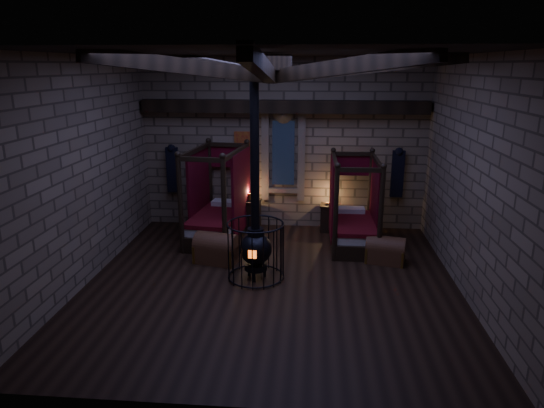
# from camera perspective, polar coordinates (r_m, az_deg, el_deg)

# --- Properties ---
(room) EXTENTS (7.02, 7.02, 4.29)m
(room) POSITION_cam_1_polar(r_m,az_deg,el_deg) (8.55, -0.04, 14.28)
(room) COLOR black
(room) RESTS_ON ground
(bed_left) EXTENTS (1.33, 2.19, 2.17)m
(bed_left) POSITION_cam_1_polar(r_m,az_deg,el_deg) (11.58, -6.34, -1.51)
(bed_left) COLOR black
(bed_left) RESTS_ON ground
(bed_right) EXTENTS (1.04, 1.95, 2.02)m
(bed_right) POSITION_cam_1_polar(r_m,az_deg,el_deg) (11.26, 9.49, -2.34)
(bed_right) COLOR black
(bed_right) RESTS_ON ground
(trunk_left) EXTENTS (0.99, 0.75, 0.65)m
(trunk_left) POSITION_cam_1_polar(r_m,az_deg,el_deg) (10.28, -6.52, -5.27)
(trunk_left) COLOR brown
(trunk_left) RESTS_ON ground
(trunk_right) EXTENTS (0.88, 0.67, 0.58)m
(trunk_right) POSITION_cam_1_polar(r_m,az_deg,el_deg) (10.48, 13.20, -5.36)
(trunk_right) COLOR brown
(trunk_right) RESTS_ON ground
(nightstand_left) EXTENTS (0.58, 0.57, 0.96)m
(nightstand_left) POSITION_cam_1_polar(r_m,az_deg,el_deg) (12.12, -2.62, -1.27)
(nightstand_left) COLOR black
(nightstand_left) RESTS_ON ground
(nightstand_right) EXTENTS (0.46, 0.45, 0.74)m
(nightstand_right) POSITION_cam_1_polar(r_m,az_deg,el_deg) (12.13, 6.70, -1.62)
(nightstand_right) COLOR black
(nightstand_right) RESTS_ON ground
(stove) EXTENTS (1.10, 1.10, 4.05)m
(stove) POSITION_cam_1_polar(r_m,az_deg,el_deg) (9.33, -1.93, -5.00)
(stove) COLOR black
(stove) RESTS_ON ground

